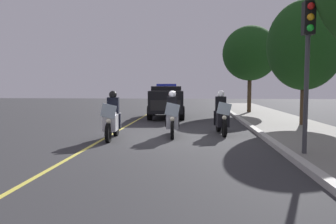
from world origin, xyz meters
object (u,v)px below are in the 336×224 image
Objects in this scene: police_motorcycle_lead_right at (172,118)px; police_motorcycle_trailing at (221,116)px; police_motorcycle_lead_left at (112,119)px; tree_far_back at (250,53)px; tree_mid_block at (305,45)px; traffic_light at (308,43)px; police_suv at (166,100)px.

police_motorcycle_lead_right is 2.01m from police_motorcycle_trailing.
police_motorcycle_trailing is (-1.54, 3.97, 0.00)m from police_motorcycle_lead_left.
tree_far_back is (-10.89, 4.62, 3.49)m from police_motorcycle_lead_right.
police_motorcycle_lead_left and police_motorcycle_trailing have the same top height.
police_motorcycle_lead_left is 2.25m from police_motorcycle_lead_right.
police_motorcycle_lead_left is 9.48m from tree_mid_block.
police_motorcycle_lead_right is 0.36× the size of tree_far_back.
traffic_light is at bearing 66.58° from police_motorcycle_lead_left.
tree_mid_block reaches higher than traffic_light.
tree_far_back reaches higher than police_motorcycle_lead_left.
tree_mid_block reaches higher than police_motorcycle_trailing.
tree_far_back is (-10.21, 2.74, 3.49)m from police_motorcycle_trailing.
police_suv is 11.90m from traffic_light.
traffic_light is (3.38, 3.75, 2.29)m from police_motorcycle_lead_right.
tree_mid_block is (-2.67, 3.96, 3.06)m from police_motorcycle_trailing.
police_motorcycle_trailing is at bearing 109.90° from police_motorcycle_lead_right.
police_suv is 8.32m from tree_mid_block.
police_motorcycle_trailing is 7.29m from police_suv.
police_motorcycle_trailing is 0.43× the size of police_suv.
tree_far_back is (-11.75, 6.71, 3.49)m from police_motorcycle_lead_left.
tree_far_back reaches higher than tree_mid_block.
police_motorcycle_lead_right is 12.34m from tree_far_back.
tree_far_back is at bearing 157.00° from police_motorcycle_lead_right.
police_motorcycle_lead_left is 13.97m from tree_far_back.
police_suv is at bearing -156.70° from traffic_light.
police_motorcycle_lead_right is (-0.85, 2.08, 0.00)m from police_motorcycle_lead_left.
tree_far_back is at bearing 164.99° from police_motorcycle_trailing.
police_motorcycle_trailing is at bearing 22.48° from police_suv.
police_suv is (-8.26, 1.18, 0.37)m from police_motorcycle_lead_left.
police_suv is 1.27× the size of traffic_light.
tree_far_back is at bearing 176.49° from traffic_light.
traffic_light is at bearing 47.97° from police_motorcycle_lead_right.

